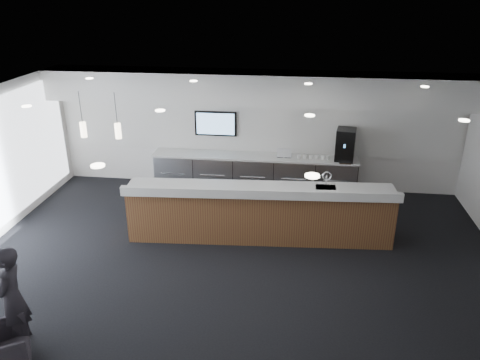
# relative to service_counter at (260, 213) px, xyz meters

# --- Properties ---
(ground) EXTENTS (10.00, 10.00, 0.00)m
(ground) POSITION_rel_service_counter_xyz_m (-0.34, -1.29, -0.57)
(ground) COLOR black
(ground) RESTS_ON ground
(ceiling) EXTENTS (10.00, 8.00, 0.02)m
(ceiling) POSITION_rel_service_counter_xyz_m (-0.34, -1.29, 2.43)
(ceiling) COLOR black
(ceiling) RESTS_ON back_wall
(back_wall) EXTENTS (10.00, 0.02, 3.00)m
(back_wall) POSITION_rel_service_counter_xyz_m (-0.34, 2.71, 0.93)
(back_wall) COLOR silver
(back_wall) RESTS_ON ground
(soffit_bulkhead) EXTENTS (10.00, 0.90, 0.70)m
(soffit_bulkhead) POSITION_rel_service_counter_xyz_m (-0.34, 2.26, 2.08)
(soffit_bulkhead) COLOR silver
(soffit_bulkhead) RESTS_ON back_wall
(alcove_panel) EXTENTS (9.80, 0.06, 1.40)m
(alcove_panel) POSITION_rel_service_counter_xyz_m (-0.34, 2.68, 1.03)
(alcove_panel) COLOR silver
(alcove_panel) RESTS_ON back_wall
(back_credenza) EXTENTS (5.06, 0.66, 0.95)m
(back_credenza) POSITION_rel_service_counter_xyz_m (-0.34, 2.35, -0.10)
(back_credenza) COLOR gray
(back_credenza) RESTS_ON ground
(wall_tv) EXTENTS (1.05, 0.08, 0.62)m
(wall_tv) POSITION_rel_service_counter_xyz_m (-1.34, 2.62, 1.08)
(wall_tv) COLOR black
(wall_tv) RESTS_ON back_wall
(pendant_left) EXTENTS (0.12, 0.12, 0.30)m
(pendant_left) POSITION_rel_service_counter_xyz_m (-2.74, -0.49, 1.68)
(pendant_left) COLOR beige
(pendant_left) RESTS_ON ceiling
(pendant_right) EXTENTS (0.12, 0.12, 0.30)m
(pendant_right) POSITION_rel_service_counter_xyz_m (-3.44, -0.49, 1.68)
(pendant_right) COLOR beige
(pendant_right) RESTS_ON ceiling
(ceiling_can_lights) EXTENTS (7.00, 5.00, 0.02)m
(ceiling_can_lights) POSITION_rel_service_counter_xyz_m (-0.34, -1.29, 2.40)
(ceiling_can_lights) COLOR white
(ceiling_can_lights) RESTS_ON ceiling
(service_counter) EXTENTS (5.42, 1.24, 1.49)m
(service_counter) POSITION_rel_service_counter_xyz_m (0.00, 0.00, 0.00)
(service_counter) COLOR #562E1C
(service_counter) RESTS_ON ground
(coffee_machine) EXTENTS (0.50, 0.60, 0.76)m
(coffee_machine) POSITION_rel_service_counter_xyz_m (1.83, 2.33, 0.76)
(coffee_machine) COLOR black
(coffee_machine) RESTS_ON back_credenza
(info_sign_left) EXTENTS (0.17, 0.04, 0.23)m
(info_sign_left) POSITION_rel_service_counter_xyz_m (0.30, 2.29, 0.49)
(info_sign_left) COLOR silver
(info_sign_left) RESTS_ON back_credenza
(info_sign_right) EXTENTS (0.17, 0.03, 0.23)m
(info_sign_right) POSITION_rel_service_counter_xyz_m (0.48, 2.28, 0.49)
(info_sign_right) COLOR silver
(info_sign_right) RESTS_ON back_credenza
(armchair) EXTENTS (0.94, 0.93, 0.63)m
(armchair) POSITION_rel_service_counter_xyz_m (-3.13, -4.00, -0.26)
(armchair) COLOR black
(armchair) RESTS_ON ground
(lounge_guest) EXTENTS (0.47, 0.63, 1.58)m
(lounge_guest) POSITION_rel_service_counter_xyz_m (-3.19, -3.51, 0.21)
(lounge_guest) COLOR black
(lounge_guest) RESTS_ON ground
(cup_0) EXTENTS (0.10, 0.10, 0.09)m
(cup_0) POSITION_rel_service_counter_xyz_m (1.45, 2.28, 0.42)
(cup_0) COLOR white
(cup_0) RESTS_ON back_credenza
(cup_1) EXTENTS (0.13, 0.13, 0.09)m
(cup_1) POSITION_rel_service_counter_xyz_m (1.31, 2.28, 0.42)
(cup_1) COLOR white
(cup_1) RESTS_ON back_credenza
(cup_2) EXTENTS (0.12, 0.12, 0.09)m
(cup_2) POSITION_rel_service_counter_xyz_m (1.17, 2.28, 0.42)
(cup_2) COLOR white
(cup_2) RESTS_ON back_credenza
(cup_3) EXTENTS (0.12, 0.12, 0.09)m
(cup_3) POSITION_rel_service_counter_xyz_m (1.03, 2.28, 0.42)
(cup_3) COLOR white
(cup_3) RESTS_ON back_credenza
(cup_4) EXTENTS (0.13, 0.13, 0.09)m
(cup_4) POSITION_rel_service_counter_xyz_m (0.89, 2.28, 0.42)
(cup_4) COLOR white
(cup_4) RESTS_ON back_credenza
(cup_5) EXTENTS (0.10, 0.10, 0.09)m
(cup_5) POSITION_rel_service_counter_xyz_m (0.75, 2.28, 0.42)
(cup_5) COLOR white
(cup_5) RESTS_ON back_credenza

